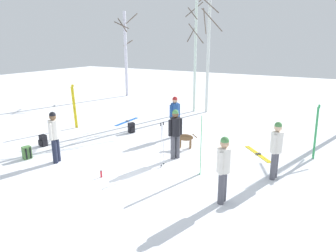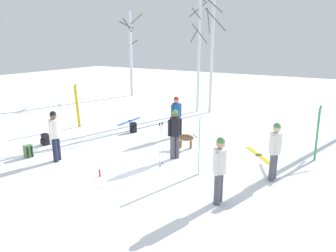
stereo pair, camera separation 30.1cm
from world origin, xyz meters
The scene contains 20 objects.
ground_plane centered at (0.00, 0.00, 0.00)m, with size 60.00×60.00×0.00m, color white.
person_0 centered at (-2.42, -0.37, 0.98)m, with size 0.34×0.49×1.72m.
person_1 centered at (3.27, -0.13, 0.98)m, with size 0.34×0.52×1.72m.
person_2 centered at (0.83, 1.89, 0.98)m, with size 0.34×0.46×1.72m.
person_3 centered at (4.09, 1.93, 0.98)m, with size 0.34×0.52×1.72m.
person_4 centered at (-0.36, 4.02, 0.98)m, with size 0.34×0.48×1.72m.
dog centered at (0.60, 3.00, 0.39)m, with size 0.86×0.41×0.57m.
ski_pair_planted_0 centered at (2.11, 1.14, 0.91)m, with size 0.06×0.13×1.82m.
ski_pair_planted_1 centered at (-5.03, 2.96, 1.00)m, with size 0.18×0.11×2.01m.
ski_pair_planted_2 centered at (4.92, 4.28, 0.93)m, with size 0.13×0.20×1.88m.
ski_pair_lying_0 centered at (-3.63, 5.01, 0.01)m, with size 0.22×1.82×0.05m.
ski_pair_lying_1 centered at (3.19, 3.72, 0.01)m, with size 1.28×1.38×0.05m.
ski_poles_0 centered at (0.83, 1.04, 0.79)m, with size 0.07×0.25×1.47m.
backpack_0 centered at (-2.31, 3.63, 0.21)m, with size 0.34×0.32×0.44m.
backpack_1 centered at (-4.17, 0.47, 0.21)m, with size 0.28×0.31×0.44m.
backpack_2 centered at (-3.55, -0.68, 0.21)m, with size 0.32×0.29×0.44m.
water_bottle_0 centered at (-0.33, -0.54, 0.10)m, with size 0.06×0.06×0.21m.
birch_tree_0 centered at (-8.24, 11.09, 3.10)m, with size 1.30×1.41×5.87m.
birch_tree_1 centered at (-1.75, 8.85, 3.25)m, with size 1.30×1.27×6.12m.
birch_tree_2 centered at (-1.07, 9.02, 4.05)m, with size 1.49×1.49×7.86m.
Camera 2 is at (5.80, -6.61, 3.90)m, focal length 32.72 mm.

